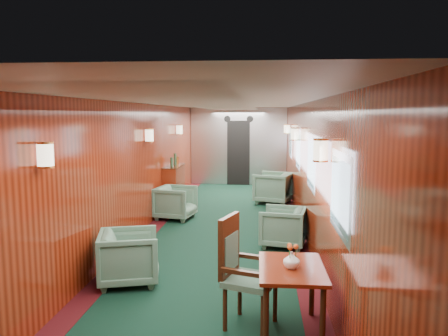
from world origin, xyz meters
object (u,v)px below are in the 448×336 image
side_chair (241,267)px  armchair_left_near (129,257)px  credenza (174,186)px  armchair_right_far (273,188)px  armchair_right_near (283,227)px  armchair_left_far (176,203)px  dining_table (291,277)px

side_chair → armchair_left_near: (-1.51, 1.01, -0.28)m
side_chair → credenza: size_ratio=0.90×
side_chair → armchair_right_far: bearing=104.3°
side_chair → armchair_right_near: bearing=97.3°
armchair_left_far → credenza: bearing=24.7°
armchair_left_far → armchair_right_near: armchair_left_far is taller
side_chair → armchair_left_far: bearing=128.1°
credenza → armchair_left_near: 4.69m
dining_table → side_chair: 0.53m
armchair_left_far → dining_table: bearing=-144.5°
credenza → armchair_left_far: credenza is taller
side_chair → armchair_right_near: side_chair is taller
dining_table → side_chair: (-0.51, 0.14, 0.05)m
armchair_left_near → armchair_left_far: 3.52m
credenza → armchair_right_far: 2.46m
armchair_right_near → armchair_left_near: bearing=-38.8°
dining_table → armchair_left_near: (-2.03, 1.15, -0.23)m
dining_table → credenza: size_ratio=0.73×
dining_table → armchair_left_near: 2.34m
armchair_left_far → armchair_left_near: bearing=-167.4°
side_chair → armchair_right_far: size_ratio=1.36×
armchair_left_far → armchair_right_near: size_ratio=1.05×
dining_table → armchair_right_far: 6.49m
dining_table → armchair_left_far: bearing=113.7°
dining_table → armchair_right_near: (0.05, 2.93, -0.25)m
dining_table → side_chair: size_ratio=0.80×
credenza → armchair_left_far: size_ratio=1.67×
dining_table → armchair_right_near: size_ratio=1.28×
side_chair → armchair_left_far: (-1.60, 4.53, -0.28)m
dining_table → armchair_left_far: size_ratio=1.22×
armchair_left_near → credenza: bearing=-11.0°
credenza → armchair_left_far: 1.19m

